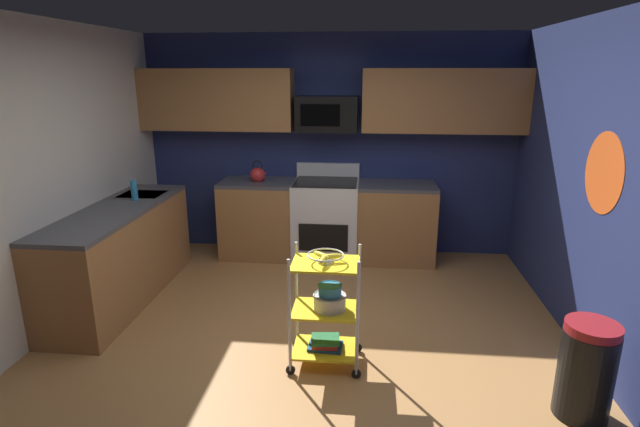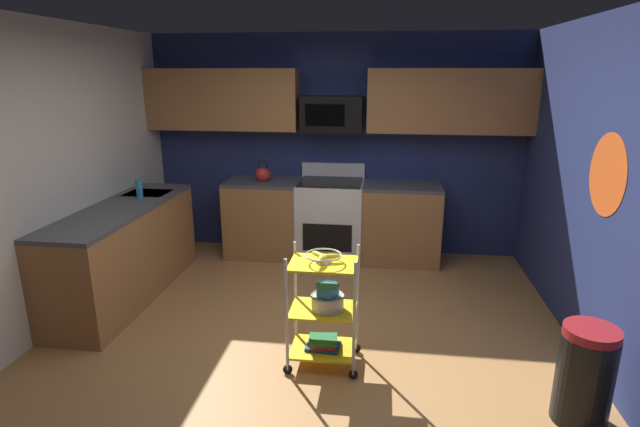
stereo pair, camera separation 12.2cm
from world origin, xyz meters
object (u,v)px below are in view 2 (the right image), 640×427
at_px(dish_soap_bottle, 139,189).
at_px(microwave, 332,114).
at_px(fruit_bowl, 323,257).
at_px(kettle, 263,174).
at_px(mixing_bowl_large, 328,302).
at_px(mixing_bowl_small, 328,290).
at_px(trash_can, 585,376).
at_px(book_stack, 323,343).
at_px(oven_range, 330,219).
at_px(rolling_cart, 323,310).

bearing_deg(dish_soap_bottle, microwave, 30.97).
bearing_deg(fruit_bowl, kettle, 113.94).
relative_size(mixing_bowl_large, mixing_bowl_small, 1.38).
relative_size(fruit_bowl, kettle, 1.03).
xyz_separation_m(mixing_bowl_small, kettle, (-1.04, 2.27, 0.38)).
bearing_deg(trash_can, book_stack, 165.85).
relative_size(dish_soap_bottle, trash_can, 0.30).
bearing_deg(mixing_bowl_small, trash_can, -14.30).
bearing_deg(oven_range, trash_can, -54.71).
bearing_deg(kettle, rolling_cart, -66.06).
distance_m(book_stack, dish_soap_bottle, 2.55).
xyz_separation_m(mixing_bowl_small, book_stack, (-0.03, 0.00, -0.45)).
xyz_separation_m(book_stack, dish_soap_bottle, (-2.04, 1.27, 0.85)).
xyz_separation_m(oven_range, trash_can, (1.91, -2.70, -0.15)).
relative_size(oven_range, dish_soap_bottle, 5.50).
xyz_separation_m(rolling_cart, trash_can, (1.71, -0.43, -0.12)).
height_order(book_stack, dish_soap_bottle, dish_soap_bottle).
xyz_separation_m(oven_range, mixing_bowl_large, (0.23, -2.27, 0.04)).
relative_size(oven_range, mixing_bowl_large, 4.37).
xyz_separation_m(oven_range, mixing_bowl_small, (0.23, -2.27, 0.14)).
bearing_deg(mixing_bowl_large, oven_range, 95.83).
bearing_deg(rolling_cart, mixing_bowl_small, -6.67).
xyz_separation_m(oven_range, kettle, (-0.81, -0.00, 0.52)).
bearing_deg(mixing_bowl_large, mixing_bowl_small, -74.89).
distance_m(mixing_bowl_small, book_stack, 0.45).
distance_m(rolling_cart, mixing_bowl_small, 0.17).
height_order(oven_range, mixing_bowl_large, oven_range).
relative_size(rolling_cart, mixing_bowl_small, 5.03).
xyz_separation_m(fruit_bowl, book_stack, (0.00, -0.00, -0.71)).
distance_m(mixing_bowl_large, book_stack, 0.35).
relative_size(fruit_bowl, mixing_bowl_small, 1.49).
distance_m(mixing_bowl_small, trash_can, 1.76).
height_order(fruit_bowl, mixing_bowl_small, fruit_bowl).
xyz_separation_m(rolling_cart, fruit_bowl, (-0.00, -0.00, 0.42)).
height_order(rolling_cart, kettle, kettle).
bearing_deg(book_stack, mixing_bowl_large, 0.00).
relative_size(microwave, mixing_bowl_large, 2.78).
bearing_deg(oven_range, mixing_bowl_large, -84.17).
bearing_deg(trash_can, microwave, 124.28).
xyz_separation_m(fruit_bowl, dish_soap_bottle, (-2.04, 1.27, 0.14)).
bearing_deg(dish_soap_bottle, oven_range, 28.51).
distance_m(oven_range, trash_can, 3.32).
xyz_separation_m(microwave, trash_can, (1.91, -2.81, -1.37)).
distance_m(dish_soap_bottle, trash_can, 4.18).
distance_m(oven_range, fruit_bowl, 2.31).
relative_size(mixing_bowl_small, kettle, 0.69).
relative_size(microwave, rolling_cart, 0.77).
bearing_deg(microwave, rolling_cart, -85.17).
height_order(fruit_bowl, dish_soap_bottle, dish_soap_bottle).
distance_m(kettle, trash_can, 3.89).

